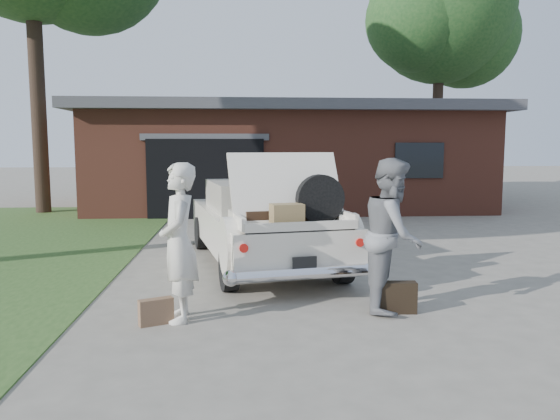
{
  "coord_description": "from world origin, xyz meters",
  "views": [
    {
      "loc": [
        -0.58,
        -7.14,
        2.02
      ],
      "look_at": [
        0.0,
        0.6,
        1.1
      ],
      "focal_mm": 35.0,
      "sensor_mm": 36.0,
      "label": 1
    }
  ],
  "objects": [
    {
      "name": "ground",
      "position": [
        0.0,
        0.0,
        0.0
      ],
      "size": [
        90.0,
        90.0,
        0.0
      ],
      "primitive_type": "plane",
      "color": "gray",
      "rests_on": "ground"
    },
    {
      "name": "house",
      "position": [
        0.98,
        11.47,
        1.67
      ],
      "size": [
        12.8,
        7.8,
        3.3
      ],
      "color": "brown",
      "rests_on": "ground"
    },
    {
      "name": "tree_right",
      "position": [
        8.02,
        15.99,
        7.33
      ],
      "size": [
        6.98,
        6.07,
        10.69
      ],
      "color": "#38281E",
      "rests_on": "ground"
    },
    {
      "name": "sedan",
      "position": [
        -0.2,
        2.04,
        0.72
      ],
      "size": [
        2.76,
        5.17,
        1.92
      ],
      "rotation": [
        0.0,
        0.0,
        0.19
      ],
      "color": "silver",
      "rests_on": "ground"
    },
    {
      "name": "woman_left",
      "position": [
        -1.28,
        -0.92,
        0.91
      ],
      "size": [
        0.52,
        0.72,
        1.83
      ],
      "primitive_type": "imported",
      "rotation": [
        0.0,
        0.0,
        -1.45
      ],
      "color": "beige",
      "rests_on": "ground"
    },
    {
      "name": "woman_right",
      "position": [
        1.29,
        -0.69,
        0.94
      ],
      "size": [
        0.97,
        1.09,
        1.87
      ],
      "primitive_type": "imported",
      "rotation": [
        0.0,
        0.0,
        1.24
      ],
      "color": "gray",
      "rests_on": "ground"
    },
    {
      "name": "suitcase_left",
      "position": [
        -1.53,
        -1.06,
        0.15
      ],
      "size": [
        0.4,
        0.27,
        0.3
      ],
      "primitive_type": "cube",
      "rotation": [
        0.0,
        0.0,
        0.42
      ],
      "color": "brown",
      "rests_on": "ground"
    },
    {
      "name": "suitcase_right",
      "position": [
        1.3,
        -0.84,
        0.19
      ],
      "size": [
        0.5,
        0.19,
        0.38
      ],
      "primitive_type": "cube",
      "rotation": [
        0.0,
        0.0,
        -0.06
      ],
      "color": "black",
      "rests_on": "ground"
    }
  ]
}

